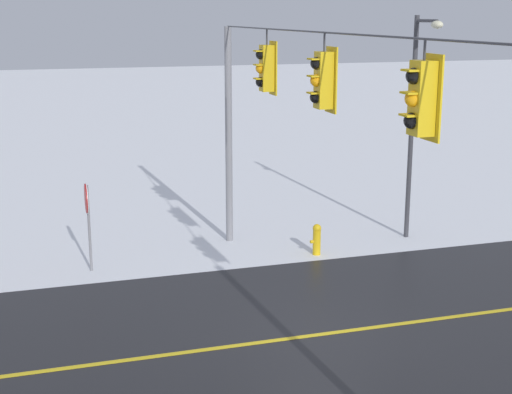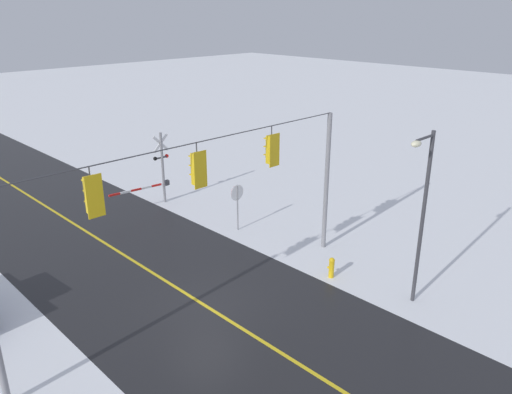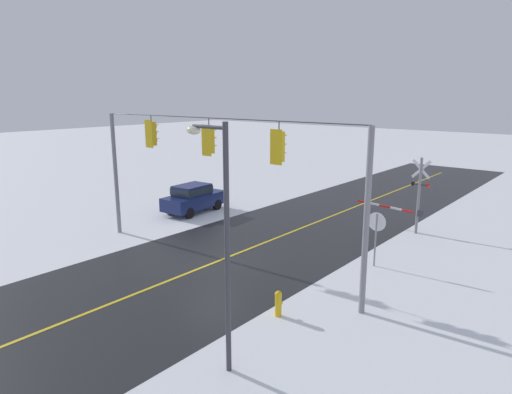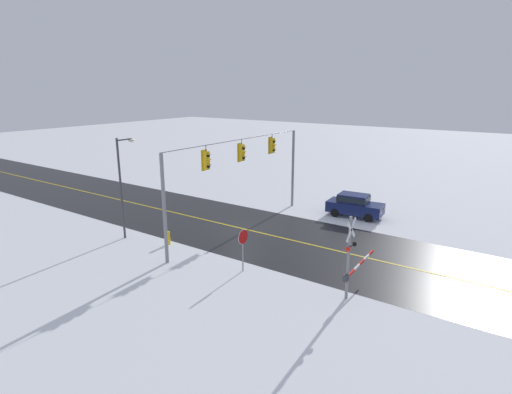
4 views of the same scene
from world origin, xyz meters
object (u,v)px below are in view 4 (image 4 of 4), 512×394
streetlamp_near (123,179)px  stop_sign (243,241)px  railroad_crossing (351,257)px  parked_car_navy (354,204)px  fire_hydrant (168,237)px

streetlamp_near → stop_sign: bearing=-89.4°
stop_sign → railroad_crossing: railroad_crossing is taller
railroad_crossing → parked_car_navy: size_ratio=0.93×
streetlamp_near → fire_hydrant: size_ratio=7.39×
stop_sign → streetlamp_near: 9.62m
railroad_crossing → streetlamp_near: 15.22m
railroad_crossing → streetlamp_near: size_ratio=0.62×
fire_hydrant → parked_car_navy: bearing=-31.2°
fire_hydrant → stop_sign: bearing=-94.4°
railroad_crossing → fire_hydrant: (-0.15, 11.87, -1.53)m
stop_sign → streetlamp_near: bearing=90.6°
railroad_crossing → streetlamp_near: bearing=92.8°
stop_sign → streetlamp_near: (-0.11, 9.37, 2.20)m
railroad_crossing → fire_hydrant: railroad_crossing is taller
stop_sign → railroad_crossing: (0.63, -5.71, 0.28)m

